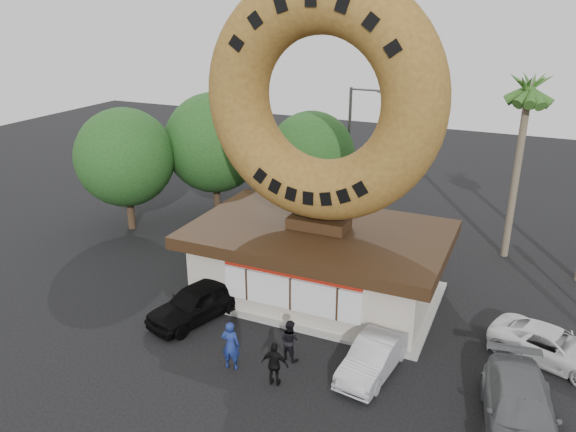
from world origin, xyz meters
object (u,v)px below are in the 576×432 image
(donut_shop, at_px, (318,260))
(giant_donut, at_px, (322,100))
(street_lamp, at_px, (351,147))
(car_black, at_px, (197,302))
(person_right, at_px, (275,364))
(person_center, at_px, (289,340))
(car_silver, at_px, (374,356))
(person_left, at_px, (231,345))
(car_grey, at_px, (520,411))
(car_white, at_px, (553,346))

(donut_shop, bearing_deg, giant_donut, 90.00)
(street_lamp, height_order, car_black, street_lamp)
(person_right, relative_size, car_black, 0.37)
(person_center, bearing_deg, donut_shop, -66.86)
(car_black, distance_m, car_silver, 7.88)
(donut_shop, height_order, street_lamp, street_lamp)
(giant_donut, relative_size, person_left, 5.31)
(giant_donut, xyz_separation_m, car_silver, (3.95, -4.56, -8.25))
(donut_shop, relative_size, car_grey, 2.13)
(car_silver, bearing_deg, person_center, -163.13)
(person_right, distance_m, car_black, 5.58)
(person_left, relative_size, person_right, 1.15)
(donut_shop, xyz_separation_m, car_black, (-3.91, -4.01, -1.00))
(car_silver, relative_size, car_white, 0.88)
(street_lamp, bearing_deg, car_white, -43.67)
(giant_donut, relative_size, street_lamp, 1.28)
(donut_shop, relative_size, person_left, 5.82)
(car_black, xyz_separation_m, car_grey, (12.84, -1.62, -0.00))
(person_left, xyz_separation_m, car_white, (10.72, 5.28, -0.33))
(car_black, bearing_deg, donut_shop, 64.42)
(person_left, height_order, car_black, person_left)
(person_center, distance_m, car_white, 9.81)
(street_lamp, height_order, person_center, street_lamp)
(giant_donut, height_order, person_left, giant_donut)
(person_center, height_order, car_grey, person_center)
(person_center, relative_size, person_right, 0.98)
(giant_donut, bearing_deg, person_right, -81.43)
(giant_donut, bearing_deg, car_black, -134.14)
(donut_shop, relative_size, street_lamp, 1.40)
(donut_shop, distance_m, street_lamp, 10.54)
(car_black, distance_m, car_grey, 12.94)
(street_lamp, distance_m, person_right, 17.30)
(street_lamp, bearing_deg, car_silver, -68.25)
(car_black, xyz_separation_m, car_white, (13.75, 2.85, -0.14))
(street_lamp, relative_size, car_black, 1.78)
(giant_donut, distance_m, street_lamp, 11.09)
(street_lamp, relative_size, car_white, 1.77)
(street_lamp, distance_m, person_left, 16.85)
(giant_donut, bearing_deg, donut_shop, -90.00)
(person_left, xyz_separation_m, car_black, (-3.03, 2.42, -0.20))
(donut_shop, height_order, car_black, donut_shop)
(street_lamp, relative_size, person_right, 4.79)
(person_right, height_order, car_black, person_right)
(donut_shop, height_order, car_white, donut_shop)
(person_center, relative_size, car_white, 0.36)
(giant_donut, relative_size, person_right, 6.11)
(person_center, relative_size, car_black, 0.36)
(car_black, bearing_deg, car_grey, 11.51)
(car_silver, xyz_separation_m, car_white, (5.90, 3.38, -0.02))
(person_center, bearing_deg, person_left, 52.58)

